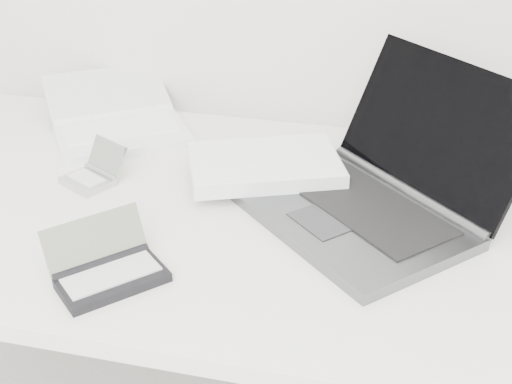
% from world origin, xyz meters
% --- Properties ---
extents(desk, '(1.60, 0.80, 0.73)m').
position_xyz_m(desk, '(0.00, 1.55, 0.68)').
color(desk, white).
rests_on(desk, ground).
extents(laptop_large, '(0.66, 0.55, 0.25)m').
position_xyz_m(laptop_large, '(0.10, 1.61, 0.77)').
color(laptop_large, '#575A5C').
rests_on(laptop_large, desk).
extents(netbook_open_white, '(0.43, 0.45, 0.08)m').
position_xyz_m(netbook_open_white, '(-0.42, 1.81, 0.75)').
color(netbook_open_white, white).
rests_on(netbook_open_white, desk).
extents(pda_silver, '(0.13, 0.14, 0.07)m').
position_xyz_m(pda_silver, '(-0.37, 1.58, 0.75)').
color(pda_silver, silver).
rests_on(pda_silver, desk).
extents(palmtop_charcoal, '(0.20, 0.20, 0.08)m').
position_xyz_m(palmtop_charcoal, '(-0.21, 1.29, 0.75)').
color(palmtop_charcoal, black).
rests_on(palmtop_charcoal, desk).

